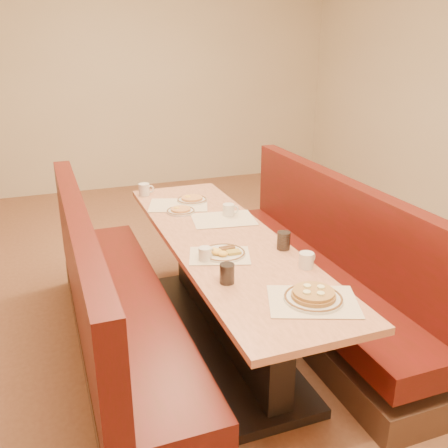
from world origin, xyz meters
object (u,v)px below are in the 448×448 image
object	(u,v)px
coffee_mug_b	(205,254)
soda_tumbler_near	(227,274)
diner_table	(224,290)
coffee_mug_d	(145,189)
booth_left	(113,312)
booth_right	(319,275)
coffee_mug_a	(307,260)
eggs_plate	(223,253)
pancake_plate	(313,297)
soda_tumbler_mid	(284,241)
coffee_mug_c	(229,210)

from	to	relation	value
coffee_mug_b	soda_tumbler_near	bearing A→B (deg)	-108.63
diner_table	coffee_mug_d	world-z (taller)	coffee_mug_d
booth_left	diner_table	bearing A→B (deg)	0.00
coffee_mug_b	soda_tumbler_near	size ratio (longest dim) A/B	0.97
booth_right	coffee_mug_a	bearing A→B (deg)	-128.47
eggs_plate	soda_tumbler_near	distance (m)	0.36
booth_right	coffee_mug_b	size ratio (longest dim) A/B	23.99
booth_left	pancake_plate	world-z (taller)	booth_left
diner_table	booth_right	distance (m)	0.73
eggs_plate	soda_tumbler_near	world-z (taller)	soda_tumbler_near
coffee_mug_d	booth_right	bearing A→B (deg)	-37.50
booth_left	soda_tumbler_mid	bearing A→B (deg)	-15.88
booth_right	soda_tumbler_mid	size ratio (longest dim) A/B	22.52
pancake_plate	eggs_plate	distance (m)	0.70
pancake_plate	soda_tumbler_mid	world-z (taller)	soda_tumbler_mid
booth_left	eggs_plate	bearing A→B (deg)	-21.01
booth_left	eggs_plate	distance (m)	0.79
soda_tumbler_mid	booth_left	bearing A→B (deg)	164.12
coffee_mug_b	soda_tumbler_mid	size ratio (longest dim) A/B	0.94
booth_left	soda_tumbler_near	distance (m)	0.91
booth_right	eggs_plate	size ratio (longest dim) A/B	9.56
coffee_mug_a	soda_tumbler_near	world-z (taller)	soda_tumbler_near
eggs_plate	coffee_mug_b	size ratio (longest dim) A/B	2.51
booth_left	coffee_mug_c	distance (m)	1.09
pancake_plate	soda_tumbler_near	bearing A→B (deg)	135.23
coffee_mug_a	coffee_mug_c	size ratio (longest dim) A/B	0.97
diner_table	coffee_mug_a	bearing A→B (deg)	-63.38
booth_left	coffee_mug_a	bearing A→B (deg)	-29.09
eggs_plate	coffee_mug_a	world-z (taller)	coffee_mug_a
coffee_mug_b	coffee_mug_d	bearing A→B (deg)	70.73
coffee_mug_b	coffee_mug_c	world-z (taller)	coffee_mug_c
coffee_mug_a	coffee_mug_b	distance (m)	0.58
pancake_plate	soda_tumbler_near	size ratio (longest dim) A/B	2.71
coffee_mug_a	soda_tumbler_mid	size ratio (longest dim) A/B	1.03
coffee_mug_b	coffee_mug_a	bearing A→B (deg)	-51.51
booth_right	eggs_plate	world-z (taller)	booth_right
diner_table	coffee_mug_a	xyz separation A→B (m)	(0.28, -0.57, 0.42)
coffee_mug_a	soda_tumbler_near	xyz separation A→B (m)	(-0.48, -0.02, 0.01)
coffee_mug_a	coffee_mug_d	xyz separation A→B (m)	(-0.56, 1.66, 0.00)
coffee_mug_c	soda_tumbler_mid	world-z (taller)	soda_tumbler_mid
booth_right	coffee_mug_d	distance (m)	1.55
eggs_plate	coffee_mug_b	xyz separation A→B (m)	(-0.12, -0.03, 0.03)
coffee_mug_a	coffee_mug_b	world-z (taller)	coffee_mug_a
booth_right	coffee_mug_c	xyz separation A→B (m)	(-0.55, 0.39, 0.43)
booth_right	coffee_mug_d	world-z (taller)	booth_right
coffee_mug_c	pancake_plate	bearing A→B (deg)	-86.16
soda_tumbler_near	booth_left	bearing A→B (deg)	132.28
coffee_mug_d	soda_tumbler_near	world-z (taller)	soda_tumbler_near
diner_table	booth_right	bearing A→B (deg)	0.00
pancake_plate	coffee_mug_b	size ratio (longest dim) A/B	2.80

